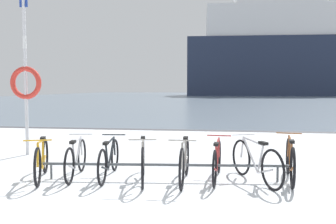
{
  "coord_description": "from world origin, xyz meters",
  "views": [
    {
      "loc": [
        1.22,
        -3.64,
        1.67
      ],
      "look_at": [
        -0.11,
        5.82,
        1.0
      ],
      "focal_mm": 37.56,
      "sensor_mm": 36.0,
      "label": 1
    }
  ],
  "objects_px": {
    "bicycle_0": "(42,160)",
    "bicycle_6": "(255,162)",
    "bicycle_5": "(217,161)",
    "rescue_post": "(26,79)",
    "bicycle_4": "(184,161)",
    "ferry_ship": "(280,52)",
    "bicycle_1": "(76,159)",
    "bicycle_2": "(109,159)",
    "bicycle_7": "(290,160)",
    "bicycle_3": "(143,161)"
  },
  "relations": [
    {
      "from": "ferry_ship",
      "to": "bicycle_5",
      "type": "bearing_deg",
      "value": -100.47
    },
    {
      "from": "bicycle_2",
      "to": "bicycle_7",
      "type": "height_order",
      "value": "bicycle_7"
    },
    {
      "from": "bicycle_2",
      "to": "bicycle_4",
      "type": "height_order",
      "value": "bicycle_4"
    },
    {
      "from": "bicycle_6",
      "to": "bicycle_3",
      "type": "bearing_deg",
      "value": -172.96
    },
    {
      "from": "bicycle_5",
      "to": "ferry_ship",
      "type": "relative_size",
      "value": 0.04
    },
    {
      "from": "bicycle_2",
      "to": "rescue_post",
      "type": "height_order",
      "value": "rescue_post"
    },
    {
      "from": "bicycle_1",
      "to": "bicycle_5",
      "type": "relative_size",
      "value": 0.95
    },
    {
      "from": "bicycle_4",
      "to": "bicycle_6",
      "type": "height_order",
      "value": "bicycle_4"
    },
    {
      "from": "bicycle_6",
      "to": "ferry_ship",
      "type": "bearing_deg",
      "value": 80.07
    },
    {
      "from": "bicycle_1",
      "to": "bicycle_5",
      "type": "distance_m",
      "value": 2.6
    },
    {
      "from": "bicycle_5",
      "to": "rescue_post",
      "type": "bearing_deg",
      "value": 159.58
    },
    {
      "from": "bicycle_0",
      "to": "bicycle_5",
      "type": "height_order",
      "value": "bicycle_0"
    },
    {
      "from": "bicycle_0",
      "to": "bicycle_1",
      "type": "distance_m",
      "value": 0.6
    },
    {
      "from": "bicycle_7",
      "to": "bicycle_4",
      "type": "bearing_deg",
      "value": -169.5
    },
    {
      "from": "bicycle_3",
      "to": "ferry_ship",
      "type": "bearing_deg",
      "value": 78.57
    },
    {
      "from": "bicycle_6",
      "to": "bicycle_5",
      "type": "bearing_deg",
      "value": 173.67
    },
    {
      "from": "bicycle_1",
      "to": "bicycle_4",
      "type": "distance_m",
      "value": 2.02
    },
    {
      "from": "bicycle_6",
      "to": "ferry_ship",
      "type": "height_order",
      "value": "ferry_ship"
    },
    {
      "from": "bicycle_6",
      "to": "rescue_post",
      "type": "xyz_separation_m",
      "value": [
        -5.35,
        1.82,
        1.51
      ]
    },
    {
      "from": "bicycle_5",
      "to": "bicycle_6",
      "type": "xyz_separation_m",
      "value": [
        0.67,
        -0.07,
        0.02
      ]
    },
    {
      "from": "bicycle_7",
      "to": "bicycle_5",
      "type": "bearing_deg",
      "value": -175.74
    },
    {
      "from": "bicycle_7",
      "to": "bicycle_0",
      "type": "bearing_deg",
      "value": -173.2
    },
    {
      "from": "bicycle_0",
      "to": "bicycle_6",
      "type": "bearing_deg",
      "value": 5.37
    },
    {
      "from": "bicycle_3",
      "to": "bicycle_7",
      "type": "relative_size",
      "value": 0.95
    },
    {
      "from": "bicycle_7",
      "to": "rescue_post",
      "type": "xyz_separation_m",
      "value": [
        -5.98,
        1.65,
        1.5
      ]
    },
    {
      "from": "bicycle_1",
      "to": "bicycle_6",
      "type": "height_order",
      "value": "bicycle_6"
    },
    {
      "from": "bicycle_0",
      "to": "bicycle_6",
      "type": "xyz_separation_m",
      "value": [
        3.82,
        0.36,
        0.01
      ]
    },
    {
      "from": "bicycle_2",
      "to": "ferry_ship",
      "type": "relative_size",
      "value": 0.04
    },
    {
      "from": "bicycle_3",
      "to": "bicycle_5",
      "type": "xyz_separation_m",
      "value": [
        1.3,
        0.32,
        -0.03
      ]
    },
    {
      "from": "bicycle_4",
      "to": "bicycle_6",
      "type": "relative_size",
      "value": 1.08
    },
    {
      "from": "bicycle_3",
      "to": "bicycle_4",
      "type": "bearing_deg",
      "value": 5.4
    },
    {
      "from": "bicycle_3",
      "to": "bicycle_2",
      "type": "bearing_deg",
      "value": 164.34
    },
    {
      "from": "bicycle_7",
      "to": "bicycle_2",
      "type": "bearing_deg",
      "value": -176.1
    },
    {
      "from": "bicycle_2",
      "to": "ferry_ship",
      "type": "distance_m",
      "value": 72.99
    },
    {
      "from": "bicycle_3",
      "to": "rescue_post",
      "type": "bearing_deg",
      "value": 148.61
    },
    {
      "from": "bicycle_3",
      "to": "ferry_ship",
      "type": "height_order",
      "value": "ferry_ship"
    },
    {
      "from": "bicycle_4",
      "to": "rescue_post",
      "type": "relative_size",
      "value": 0.44
    },
    {
      "from": "bicycle_0",
      "to": "bicycle_4",
      "type": "xyz_separation_m",
      "value": [
        2.58,
        0.18,
        0.01
      ]
    },
    {
      "from": "bicycle_5",
      "to": "ferry_ship",
      "type": "height_order",
      "value": "ferry_ship"
    },
    {
      "from": "bicycle_3",
      "to": "bicycle_5",
      "type": "distance_m",
      "value": 1.34
    },
    {
      "from": "bicycle_6",
      "to": "bicycle_7",
      "type": "distance_m",
      "value": 0.65
    },
    {
      "from": "bicycle_6",
      "to": "bicycle_1",
      "type": "bearing_deg",
      "value": -177.66
    },
    {
      "from": "bicycle_7",
      "to": "rescue_post",
      "type": "bearing_deg",
      "value": 164.6
    },
    {
      "from": "bicycle_7",
      "to": "ferry_ship",
      "type": "bearing_deg",
      "value": 80.54
    },
    {
      "from": "bicycle_2",
      "to": "bicycle_5",
      "type": "height_order",
      "value": "bicycle_5"
    },
    {
      "from": "bicycle_1",
      "to": "rescue_post",
      "type": "height_order",
      "value": "rescue_post"
    },
    {
      "from": "bicycle_6",
      "to": "rescue_post",
      "type": "bearing_deg",
      "value": 161.25
    },
    {
      "from": "bicycle_1",
      "to": "bicycle_2",
      "type": "relative_size",
      "value": 0.93
    },
    {
      "from": "bicycle_3",
      "to": "bicycle_6",
      "type": "xyz_separation_m",
      "value": [
        1.97,
        0.24,
        -0.01
      ]
    },
    {
      "from": "bicycle_6",
      "to": "bicycle_7",
      "type": "xyz_separation_m",
      "value": [
        0.63,
        0.17,
        0.01
      ]
    }
  ]
}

